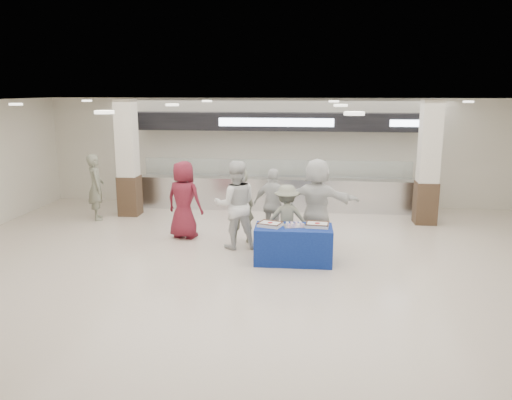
# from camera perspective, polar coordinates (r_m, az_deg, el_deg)

# --- Properties ---
(ground) EXTENTS (14.00, 14.00, 0.00)m
(ground) POSITION_cam_1_polar(r_m,az_deg,el_deg) (9.60, -0.12, -8.47)
(ground) COLOR beige
(ground) RESTS_ON ground
(serving_line) EXTENTS (8.70, 0.85, 2.80)m
(serving_line) POSITION_cam_1_polar(r_m,az_deg,el_deg) (14.52, 2.34, 3.46)
(serving_line) COLOR silver
(serving_line) RESTS_ON ground
(column_left) EXTENTS (0.55, 0.55, 3.20)m
(column_left) POSITION_cam_1_polar(r_m,az_deg,el_deg) (14.17, -14.43, 4.37)
(column_left) COLOR #3A281A
(column_left) RESTS_ON ground
(column_right) EXTENTS (0.55, 0.55, 3.20)m
(column_right) POSITION_cam_1_polar(r_m,az_deg,el_deg) (13.57, 19.08, 3.74)
(column_right) COLOR #3A281A
(column_right) RESTS_ON ground
(display_table) EXTENTS (1.56, 0.81, 0.75)m
(display_table) POSITION_cam_1_polar(r_m,az_deg,el_deg) (10.15, 4.29, -5.10)
(display_table) COLOR navy
(display_table) RESTS_ON ground
(sheet_cake_left) EXTENTS (0.53, 0.47, 0.09)m
(sheet_cake_left) POSITION_cam_1_polar(r_m,az_deg,el_deg) (10.04, 1.63, -2.75)
(sheet_cake_left) COLOR white
(sheet_cake_left) RESTS_ON display_table
(sheet_cake_right) EXTENTS (0.47, 0.38, 0.09)m
(sheet_cake_right) POSITION_cam_1_polar(r_m,az_deg,el_deg) (10.07, 7.02, -2.79)
(sheet_cake_right) COLOR white
(sheet_cake_right) RESTS_ON display_table
(cupcake_tray) EXTENTS (0.51, 0.43, 0.07)m
(cupcake_tray) POSITION_cam_1_polar(r_m,az_deg,el_deg) (10.06, 4.44, -2.82)
(cupcake_tray) COLOR silver
(cupcake_tray) RESTS_ON display_table
(civilian_maroon) EXTENTS (1.02, 0.81, 1.83)m
(civilian_maroon) POSITION_cam_1_polar(r_m,az_deg,el_deg) (11.79, -8.24, 0.03)
(civilian_maroon) COLOR maroon
(civilian_maroon) RESTS_ON ground
(soldier_a) EXTENTS (0.72, 0.59, 1.72)m
(soldier_a) POSITION_cam_1_polar(r_m,az_deg,el_deg) (11.29, -1.78, -0.69)
(soldier_a) COLOR slate
(soldier_a) RESTS_ON ground
(chef_tall) EXTENTS (1.09, 0.94, 1.95)m
(chef_tall) POSITION_cam_1_polar(r_m,az_deg,el_deg) (10.92, -2.34, -0.55)
(chef_tall) COLOR silver
(chef_tall) RESTS_ON ground
(chef_short) EXTENTS (1.07, 0.70, 1.70)m
(chef_short) POSITION_cam_1_polar(r_m,az_deg,el_deg) (11.44, 2.00, -0.58)
(chef_short) COLOR silver
(chef_short) RESTS_ON ground
(soldier_b) EXTENTS (1.02, 0.68, 1.47)m
(soldier_b) POSITION_cam_1_polar(r_m,az_deg,el_deg) (10.73, 3.52, -2.10)
(soldier_b) COLOR slate
(soldier_b) RESTS_ON ground
(civilian_white) EXTENTS (1.91, 0.98, 1.97)m
(civilian_white) POSITION_cam_1_polar(r_m,az_deg,el_deg) (11.23, 6.97, -0.20)
(civilian_white) COLOR white
(civilian_white) RESTS_ON ground
(soldier_bg) EXTENTS (0.68, 0.77, 1.77)m
(soldier_bg) POSITION_cam_1_polar(r_m,az_deg,el_deg) (14.02, -17.82, 1.41)
(soldier_bg) COLOR slate
(soldier_bg) RESTS_ON ground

